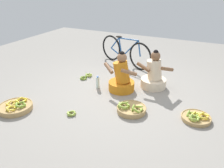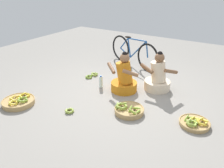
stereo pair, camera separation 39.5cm
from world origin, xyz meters
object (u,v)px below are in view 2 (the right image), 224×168
Objects in this scene: banana_basket_front_right at (195,123)px; water_bottle at (101,82)px; vendor_woman_front at (124,79)px; banana_basket_back_right at (129,110)px; bicycle_leaning at (133,52)px; loose_bananas_front_center at (69,111)px; banana_basket_mid_right at (19,101)px; loose_bananas_near_vendor at (92,75)px; vendor_woman_behind at (158,78)px.

banana_basket_front_right is 2.01m from water_bottle.
vendor_woman_front is 1.62× the size of banana_basket_back_right.
bicycle_leaning reaches higher than loose_bananas_front_center.
vendor_woman_front is at bearing 47.92° from banana_basket_mid_right.
banana_basket_front_right reaches higher than loose_bananas_near_vendor.
banana_basket_mid_right is at bearing -134.69° from vendor_woman_behind.
water_bottle is (-0.10, 1.08, 0.10)m from loose_bananas_front_center.
loose_bananas_near_vendor is at bearing 112.60° from loose_bananas_front_center.
banana_basket_front_right is 0.82× the size of banana_basket_mid_right.
water_bottle is at bearing 170.54° from banana_basket_front_right.
loose_bananas_near_vendor is (-1.51, -0.19, -0.23)m from vendor_woman_behind.
bicycle_leaning is 3.00m from banana_basket_mid_right.
bicycle_leaning is at bearing 68.89° from loose_bananas_near_vendor.
vendor_woman_behind is 1.54m from loose_bananas_near_vendor.
banana_basket_mid_right is at bearing -105.88° from bicycle_leaning.
vendor_woman_behind is at bearing 37.69° from vendor_woman_front.
vendor_woman_behind is 3.07× the size of water_bottle.
loose_bananas_near_vendor is (-0.45, -1.17, -0.33)m from bicycle_leaning.
water_bottle is at bearing 149.87° from banana_basket_back_right.
vendor_woman_front is 1.58m from banana_basket_front_right.
water_bottle is (0.49, -0.34, 0.09)m from loose_bananas_near_vendor.
bicycle_leaning reaches higher than banana_basket_back_right.
loose_bananas_front_center is 0.71× the size of water_bottle.
vendor_woman_front is at bearing -13.01° from loose_bananas_near_vendor.
banana_basket_back_right is 1.70m from loose_bananas_near_vendor.
banana_basket_front_right is at bearing -15.25° from loose_bananas_near_vendor.
banana_basket_back_right is at bearing -54.63° from vendor_woman_front.
vendor_woman_front reaches higher than loose_bananas_front_center.
loose_bananas_front_center is (-0.86, -0.52, -0.03)m from banana_basket_back_right.
loose_bananas_near_vendor is at bearing -172.70° from vendor_woman_behind.
loose_bananas_front_center is at bearing -158.29° from banana_basket_front_right.
vendor_woman_behind is at bearing 86.79° from banana_basket_back_right.
vendor_woman_front reaches higher than banana_basket_mid_right.
water_bottle is (-1.02, -0.54, -0.13)m from vendor_woman_behind.
banana_basket_front_right is at bearing -42.02° from vendor_woman_behind.
banana_basket_back_right is at bearing -167.61° from banana_basket_front_right.
bicycle_leaning is at bearing 137.36° from vendor_woman_behind.
vendor_woman_behind is at bearing -42.64° from bicycle_leaning.
banana_basket_back_right is at bearing -30.13° from water_bottle.
banana_basket_mid_right reaches higher than loose_bananas_front_center.
vendor_woman_front reaches higher than vendor_woman_behind.
water_bottle reaches higher than banana_basket_front_right.
loose_bananas_near_vendor is at bearing 164.75° from banana_basket_front_right.
vendor_woman_behind is at bearing 137.98° from banana_basket_front_right.
loose_bananas_near_vendor is 1.44× the size of water_bottle.
bicycle_leaning is 2.75m from banana_basket_front_right.
water_bottle is (-1.98, 0.33, 0.08)m from banana_basket_front_right.
water_bottle reaches higher than banana_basket_back_right.
loose_bananas_front_center is at bearing -107.47° from vendor_woman_front.
banana_basket_front_right is at bearing 21.71° from loose_bananas_front_center.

